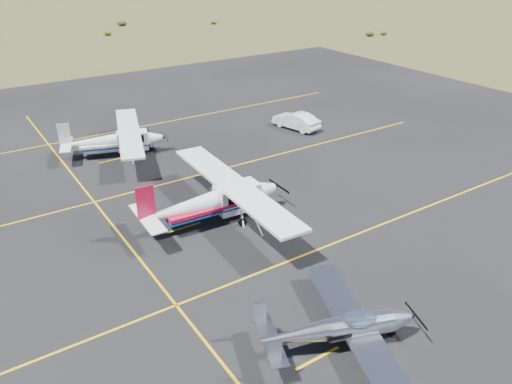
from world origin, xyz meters
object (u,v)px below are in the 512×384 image
object	(u,v)px
aircraft_plain	(114,140)
sedan	(296,121)
aircraft_cessna	(214,200)
aircraft_low_wing	(343,328)

from	to	relation	value
aircraft_plain	sedan	bearing A→B (deg)	7.56
aircraft_cessna	aircraft_low_wing	bearing A→B (deg)	-90.34
aircraft_cessna	aircraft_plain	bearing A→B (deg)	98.50
aircraft_low_wing	aircraft_plain	bearing A→B (deg)	111.24
aircraft_cessna	aircraft_plain	xyz separation A→B (m)	(-1.21, 12.03, -0.16)
aircraft_low_wing	aircraft_plain	world-z (taller)	aircraft_plain
aircraft_low_wing	sedan	world-z (taller)	aircraft_low_wing
aircraft_low_wing	sedan	bearing A→B (deg)	76.14
aircraft_cessna	sedan	xyz separation A→B (m)	(12.81, 9.55, -0.66)
sedan	aircraft_plain	bearing A→B (deg)	-23.17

